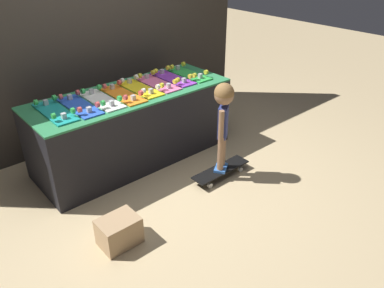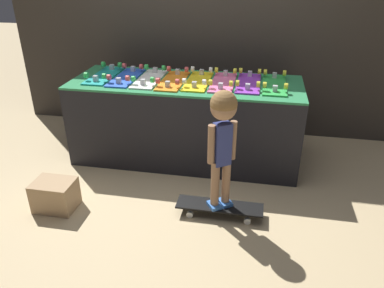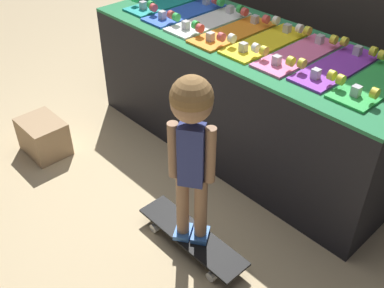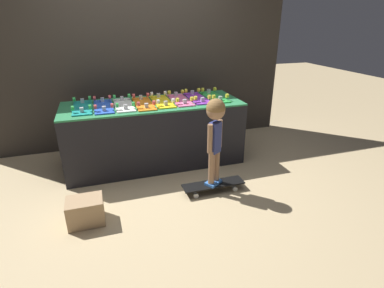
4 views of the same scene
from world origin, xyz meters
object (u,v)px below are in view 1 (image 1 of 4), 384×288
object	(u,v)px
skateboard_purple_on_rack	(173,78)
skateboard_green_on_rack	(189,73)
child	(223,111)
skateboard_orange_on_rack	(123,94)
skateboard_teal_on_rack	(55,111)
skateboard_yellow_on_rack	(140,88)
skateboard_white_on_rack	(101,99)
skateboard_blue_on_rack	(79,105)
storage_box	(119,231)
skateboard_pink_on_rack	(157,83)
skateboard_on_floor	(221,170)

from	to	relation	value
skateboard_purple_on_rack	skateboard_green_on_rack	bearing A→B (deg)	-1.95
skateboard_purple_on_rack	child	bearing A→B (deg)	-97.80
child	skateboard_orange_on_rack	bearing A→B (deg)	88.65
skateboard_teal_on_rack	skateboard_yellow_on_rack	size ratio (longest dim) A/B	1.00
skateboard_orange_on_rack	skateboard_white_on_rack	bearing A→B (deg)	175.89
skateboard_blue_on_rack	storage_box	xyz separation A→B (m)	(-0.28, -1.06, -0.69)
skateboard_pink_on_rack	child	size ratio (longest dim) A/B	0.65
skateboard_white_on_rack	skateboard_purple_on_rack	distance (m)	0.93
skateboard_on_floor	skateboard_white_on_rack	bearing A→B (deg)	131.58
skateboard_blue_on_rack	skateboard_yellow_on_rack	bearing A→B (deg)	0.81
skateboard_white_on_rack	skateboard_green_on_rack	xyz separation A→B (m)	(1.17, 0.03, 0.00)
skateboard_pink_on_rack	storage_box	world-z (taller)	skateboard_pink_on_rack
skateboard_teal_on_rack	skateboard_purple_on_rack	world-z (taller)	same
child	skateboard_white_on_rack	bearing A→B (deg)	97.55
skateboard_on_floor	child	xyz separation A→B (m)	(-0.00, 0.00, 0.68)
skateboard_orange_on_rack	skateboard_pink_on_rack	distance (m)	0.47
skateboard_purple_on_rack	storage_box	distance (m)	1.94
skateboard_teal_on_rack	skateboard_orange_on_rack	bearing A→B (deg)	-3.57
storage_box	skateboard_pink_on_rack	bearing A→B (deg)	41.55
skateboard_orange_on_rack	skateboard_pink_on_rack	bearing A→B (deg)	4.46
storage_box	skateboard_blue_on_rack	bearing A→B (deg)	75.13
skateboard_purple_on_rack	skateboard_on_floor	bearing A→B (deg)	-97.80
skateboard_white_on_rack	child	bearing A→B (deg)	-48.42
skateboard_teal_on_rack	skateboard_pink_on_rack	distance (m)	1.17
skateboard_blue_on_rack	child	xyz separation A→B (m)	(1.04, -0.91, -0.06)
skateboard_teal_on_rack	storage_box	bearing A→B (deg)	-92.56
skateboard_yellow_on_rack	skateboard_orange_on_rack	bearing A→B (deg)	-172.53
skateboard_green_on_rack	skateboard_purple_on_rack	bearing A→B (deg)	178.05
skateboard_white_on_rack	storage_box	bearing A→B (deg)	-115.97
skateboard_teal_on_rack	skateboard_blue_on_rack	world-z (taller)	same
skateboard_teal_on_rack	skateboard_yellow_on_rack	bearing A→B (deg)	-0.80
skateboard_teal_on_rack	skateboard_pink_on_rack	bearing A→B (deg)	-0.36
skateboard_blue_on_rack	skateboard_pink_on_rack	xyz separation A→B (m)	(0.93, 0.02, 0.00)
skateboard_on_floor	storage_box	xyz separation A→B (m)	(-1.32, -0.15, 0.05)
skateboard_teal_on_rack	skateboard_green_on_rack	world-z (taller)	same
skateboard_purple_on_rack	skateboard_white_on_rack	bearing A→B (deg)	-177.41
skateboard_orange_on_rack	storage_box	distance (m)	1.45
skateboard_blue_on_rack	skateboard_yellow_on_rack	world-z (taller)	same
skateboard_teal_on_rack	skateboard_purple_on_rack	size ratio (longest dim) A/B	1.00
skateboard_teal_on_rack	skateboard_green_on_rack	bearing A→B (deg)	0.26
skateboard_blue_on_rack	skateboard_green_on_rack	xyz separation A→B (m)	(1.40, 0.03, 0.00)
skateboard_white_on_rack	child	xyz separation A→B (m)	(0.80, -0.90, -0.06)
skateboard_purple_on_rack	skateboard_on_floor	distance (m)	1.21
skateboard_purple_on_rack	skateboard_pink_on_rack	bearing A→B (deg)	-174.49
skateboard_white_on_rack	skateboard_green_on_rack	bearing A→B (deg)	1.68
skateboard_yellow_on_rack	child	world-z (taller)	child
skateboard_pink_on_rack	storage_box	size ratio (longest dim) A/B	1.91
skateboard_white_on_rack	storage_box	size ratio (longest dim) A/B	1.91
skateboard_yellow_on_rack	storage_box	size ratio (longest dim) A/B	1.91
skateboard_orange_on_rack	skateboard_yellow_on_rack	bearing A→B (deg)	7.47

